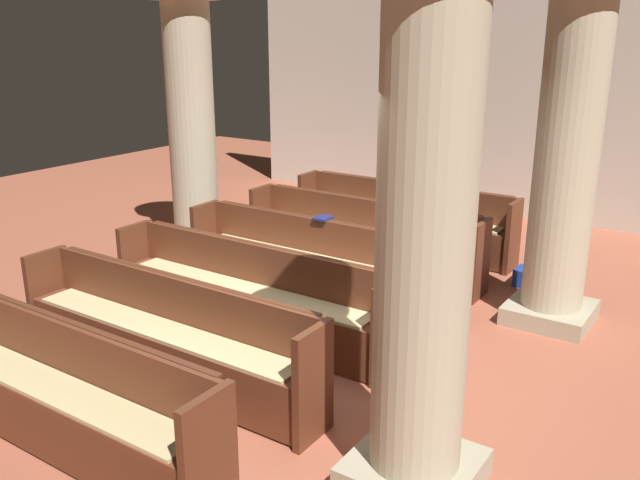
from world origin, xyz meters
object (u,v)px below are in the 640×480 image
(pew_row_5, at_px, (50,383))
(pillar_far_side, at_px, (191,114))
(lectern, at_px, (447,202))
(hymn_book, at_px, (323,218))
(pew_row_0, at_px, (402,215))
(pillar_aisle_side, at_px, (568,144))
(pew_row_4, at_px, (163,329))
(pillar_aisle_rear, at_px, (426,217))
(kneeler_box_blue, at_px, (530,278))
(pew_row_2, at_px, (311,259))
(pew_row_3, at_px, (247,289))
(pew_row_1, at_px, (361,234))

(pew_row_5, bearing_deg, pillar_far_side, 120.61)
(lectern, xyz_separation_m, hymn_book, (-0.14, -3.03, 0.43))
(pew_row_0, xyz_separation_m, pillar_aisle_side, (2.32, -1.24, 1.33))
(pew_row_4, height_order, pillar_aisle_rear, pillar_aisle_rear)
(pew_row_0, height_order, hymn_book, hymn_book)
(lectern, xyz_separation_m, kneeler_box_blue, (1.69, -1.49, -0.35))
(pew_row_0, bearing_deg, kneeler_box_blue, -12.15)
(pew_row_5, bearing_deg, pillar_aisle_rear, 23.49)
(pew_row_2, xyz_separation_m, pew_row_3, (0.00, -1.07, 0.00))
(pew_row_4, bearing_deg, pillar_far_side, 129.36)
(pew_row_1, distance_m, pillar_aisle_rear, 4.22)
(pew_row_5, height_order, hymn_book, hymn_book)
(lectern, bearing_deg, pew_row_4, -91.83)
(pew_row_0, distance_m, pew_row_5, 5.34)
(pew_row_3, relative_size, pillar_far_side, 0.88)
(lectern, relative_size, kneeler_box_blue, 3.21)
(pillar_far_side, height_order, pillar_aisle_rear, same)
(hymn_book, bearing_deg, pillar_aisle_rear, -46.28)
(hymn_book, bearing_deg, lectern, 87.31)
(pew_row_3, height_order, hymn_book, hymn_book)
(pillar_far_side, distance_m, hymn_book, 2.51)
(hymn_book, height_order, kneeler_box_blue, hymn_book)
(lectern, bearing_deg, pew_row_2, -93.04)
(pew_row_5, xyz_separation_m, pillar_aisle_rear, (2.32, 1.01, 1.33))
(pew_row_1, xyz_separation_m, pew_row_3, (0.00, -2.14, 0.00))
(pew_row_2, xyz_separation_m, pillar_far_side, (-2.27, 0.63, 1.33))
(pew_row_3, bearing_deg, pew_row_4, -90.00)
(pew_row_4, distance_m, pillar_aisle_side, 4.04)
(pew_row_4, bearing_deg, hymn_book, 89.29)
(pew_row_1, xyz_separation_m, pillar_far_side, (-2.27, -0.44, 1.33))
(pew_row_2, relative_size, hymn_book, 15.72)
(pew_row_0, bearing_deg, pew_row_4, -90.00)
(pew_row_5, bearing_deg, hymn_book, 89.51)
(pew_row_0, bearing_deg, hymn_book, -89.15)
(pew_row_5, bearing_deg, pillar_aisle_side, 60.52)
(pew_row_5, relative_size, pillar_aisle_rear, 0.88)
(pew_row_2, distance_m, pillar_aisle_side, 2.82)
(pew_row_1, relative_size, kneeler_box_blue, 9.09)
(pew_row_1, bearing_deg, pew_row_3, -90.00)
(pew_row_1, relative_size, hymn_book, 15.72)
(pew_row_3, distance_m, pillar_far_side, 3.13)
(pillar_aisle_side, distance_m, kneeler_box_blue, 1.95)
(pew_row_5, distance_m, pillar_aisle_rear, 2.85)
(pew_row_1, bearing_deg, pillar_aisle_rear, -54.64)
(pew_row_1, height_order, pillar_aisle_side, pillar_aisle_side)
(pew_row_4, xyz_separation_m, pillar_aisle_rear, (2.32, -0.06, 1.33))
(kneeler_box_blue, bearing_deg, pew_row_5, -110.65)
(kneeler_box_blue, bearing_deg, pew_row_4, -115.69)
(pillar_aisle_rear, xyz_separation_m, kneeler_box_blue, (-0.46, 3.93, -1.70))
(pillar_far_side, bearing_deg, pew_row_1, 10.99)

